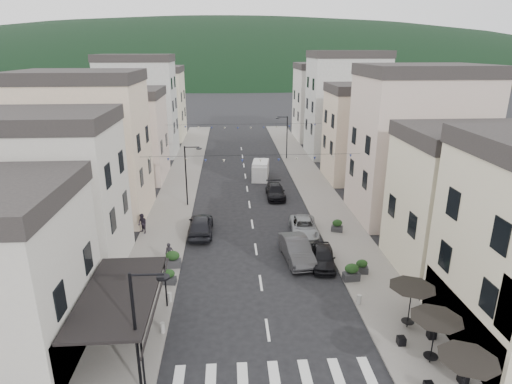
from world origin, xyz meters
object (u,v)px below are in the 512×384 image
(parked_car_e, at_px, (201,225))
(delivery_van, at_px, (261,170))
(pedestrian_b, at_px, (142,224))
(parked_car_c, at_px, (304,227))
(parked_car_a, at_px, (323,257))
(pedestrian_a, at_px, (169,254))
(parked_car_b, at_px, (297,250))
(parked_car_d, at_px, (275,191))

(parked_car_e, height_order, delivery_van, delivery_van)
(delivery_van, bearing_deg, pedestrian_b, -117.18)
(parked_car_c, height_order, pedestrian_b, pedestrian_b)
(parked_car_e, xyz_separation_m, pedestrian_b, (-4.80, 0.29, 0.12))
(parked_car_a, distance_m, pedestrian_a, 10.93)
(pedestrian_b, bearing_deg, parked_car_c, 40.89)
(pedestrian_a, bearing_deg, pedestrian_b, 116.35)
(parked_car_b, height_order, pedestrian_b, pedestrian_b)
(delivery_van, xyz_separation_m, pedestrian_b, (-10.99, -15.65, -0.10))
(parked_car_c, bearing_deg, parked_car_a, -82.32)
(parked_car_c, xyz_separation_m, parked_car_e, (-8.57, 0.54, 0.19))
(pedestrian_a, bearing_deg, parked_car_e, 68.76)
(parked_car_e, distance_m, pedestrian_a, 5.57)
(delivery_van, bearing_deg, parked_car_c, -73.90)
(parked_car_a, xyz_separation_m, pedestrian_b, (-13.80, 6.31, 0.28))
(pedestrian_b, bearing_deg, parked_car_b, 20.61)
(parked_car_b, bearing_deg, parked_car_c, 67.90)
(parked_car_b, xyz_separation_m, parked_car_e, (-7.25, 5.03, 0.03))
(parked_car_a, relative_size, parked_car_e, 0.81)
(parked_car_b, height_order, parked_car_c, parked_car_b)
(parked_car_a, bearing_deg, parked_car_e, 154.09)
(parked_car_a, xyz_separation_m, parked_car_b, (-1.75, 0.99, 0.13))
(parked_car_c, xyz_separation_m, pedestrian_b, (-13.36, 0.83, 0.31))
(parked_car_d, distance_m, parked_car_e, 11.41)
(delivery_van, bearing_deg, parked_car_a, -74.80)
(parked_car_d, distance_m, delivery_van, 7.17)
(pedestrian_b, bearing_deg, parked_car_e, 40.95)
(parked_car_a, bearing_deg, pedestrian_a, -176.25)
(pedestrian_b, bearing_deg, parked_car_d, 79.94)
(delivery_van, distance_m, pedestrian_a, 22.67)
(parked_car_b, height_order, parked_car_d, parked_car_b)
(parked_car_c, xyz_separation_m, pedestrian_a, (-10.47, -4.70, 0.25))
(pedestrian_a, height_order, pedestrian_b, pedestrian_b)
(pedestrian_b, bearing_deg, parked_car_a, 19.87)
(parked_car_d, relative_size, parked_car_e, 0.91)
(delivery_van, height_order, pedestrian_b, delivery_van)
(parked_car_b, distance_m, parked_car_c, 4.68)
(parked_car_c, relative_size, pedestrian_b, 2.78)
(pedestrian_a, relative_size, pedestrian_b, 0.93)
(parked_car_b, bearing_deg, pedestrian_b, 150.34)
(parked_car_a, xyz_separation_m, parked_car_c, (-0.44, 5.48, -0.03))
(parked_car_a, xyz_separation_m, pedestrian_a, (-10.90, 0.78, 0.22))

